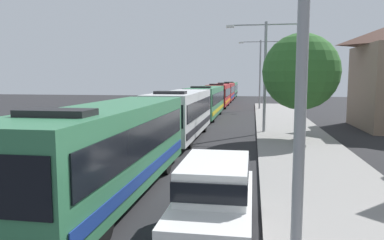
{
  "coord_description": "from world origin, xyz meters",
  "views": [
    {
      "loc": [
        3.3,
        -0.91,
        3.95
      ],
      "look_at": [
        0.36,
        16.81,
        1.89
      ],
      "focal_mm": 34.49,
      "sensor_mm": 36.0,
      "label": 1
    }
  ],
  "objects_px": {
    "white_suv": "(215,195)",
    "streetlamp_near": "(303,22)",
    "bus_second_in_line": "(181,113)",
    "bus_middle": "(206,101)",
    "bus_fourth_in_line": "(219,95)",
    "bus_rear": "(225,91)",
    "streetlamp_far": "(260,67)",
    "bus_lead": "(111,147)",
    "roadside_tree": "(301,72)",
    "bus_tail_end": "(230,89)",
    "streetlamp_mid": "(265,65)"
  },
  "relations": [
    {
      "from": "bus_tail_end",
      "to": "streetlamp_mid",
      "type": "relative_size",
      "value": 1.6
    },
    {
      "from": "bus_middle",
      "to": "bus_rear",
      "type": "xyz_separation_m",
      "value": [
        -0.0,
        25.61,
        -0.0
      ]
    },
    {
      "from": "bus_middle",
      "to": "white_suv",
      "type": "bearing_deg",
      "value": -82.31
    },
    {
      "from": "streetlamp_mid",
      "to": "streetlamp_far",
      "type": "height_order",
      "value": "streetlamp_far"
    },
    {
      "from": "roadside_tree",
      "to": "bus_second_in_line",
      "type": "bearing_deg",
      "value": -179.05
    },
    {
      "from": "streetlamp_far",
      "to": "bus_middle",
      "type": "bearing_deg",
      "value": -117.83
    },
    {
      "from": "bus_middle",
      "to": "white_suv",
      "type": "xyz_separation_m",
      "value": [
        3.7,
        -27.4,
        -0.66
      ]
    },
    {
      "from": "bus_fourth_in_line",
      "to": "bus_lead",
      "type": "bearing_deg",
      "value": -90.0
    },
    {
      "from": "bus_middle",
      "to": "bus_tail_end",
      "type": "bearing_deg",
      "value": 90.0
    },
    {
      "from": "bus_second_in_line",
      "to": "bus_rear",
      "type": "relative_size",
      "value": 0.94
    },
    {
      "from": "white_suv",
      "to": "streetlamp_near",
      "type": "xyz_separation_m",
      "value": [
        1.7,
        -2.42,
        3.83
      ]
    },
    {
      "from": "streetlamp_near",
      "to": "roadside_tree",
      "type": "relative_size",
      "value": 1.17
    },
    {
      "from": "bus_fourth_in_line",
      "to": "white_suv",
      "type": "bearing_deg",
      "value": -84.85
    },
    {
      "from": "streetlamp_near",
      "to": "roadside_tree",
      "type": "bearing_deg",
      "value": 83.09
    },
    {
      "from": "bus_second_in_line",
      "to": "white_suv",
      "type": "xyz_separation_m",
      "value": [
        3.7,
        -14.65,
        -0.66
      ]
    },
    {
      "from": "bus_rear",
      "to": "streetlamp_near",
      "type": "xyz_separation_m",
      "value": [
        5.4,
        -55.44,
        3.18
      ]
    },
    {
      "from": "white_suv",
      "to": "bus_rear",
      "type": "bearing_deg",
      "value": 93.99
    },
    {
      "from": "bus_second_in_line",
      "to": "streetlamp_far",
      "type": "xyz_separation_m",
      "value": [
        5.4,
        22.98,
        3.55
      ]
    },
    {
      "from": "white_suv",
      "to": "streetlamp_mid",
      "type": "xyz_separation_m",
      "value": [
        1.7,
        17.61,
        3.83
      ]
    },
    {
      "from": "bus_lead",
      "to": "bus_second_in_line",
      "type": "relative_size",
      "value": 1.03
    },
    {
      "from": "bus_rear",
      "to": "white_suv",
      "type": "relative_size",
      "value": 2.35
    },
    {
      "from": "white_suv",
      "to": "streetlamp_near",
      "type": "bearing_deg",
      "value": -54.87
    },
    {
      "from": "bus_middle",
      "to": "bus_rear",
      "type": "relative_size",
      "value": 1.06
    },
    {
      "from": "bus_lead",
      "to": "bus_tail_end",
      "type": "height_order",
      "value": "same"
    },
    {
      "from": "bus_fourth_in_line",
      "to": "white_suv",
      "type": "distance_m",
      "value": 41.22
    },
    {
      "from": "white_suv",
      "to": "streetlamp_near",
      "type": "relative_size",
      "value": 0.64
    },
    {
      "from": "bus_lead",
      "to": "bus_middle",
      "type": "height_order",
      "value": "same"
    },
    {
      "from": "streetlamp_near",
      "to": "streetlamp_far",
      "type": "distance_m",
      "value": 40.05
    },
    {
      "from": "bus_lead",
      "to": "white_suv",
      "type": "xyz_separation_m",
      "value": [
        3.7,
        -2.52,
        -0.66
      ]
    },
    {
      "from": "bus_middle",
      "to": "white_suv",
      "type": "distance_m",
      "value": 27.66
    },
    {
      "from": "bus_rear",
      "to": "streetlamp_far",
      "type": "relative_size",
      "value": 1.38
    },
    {
      "from": "streetlamp_far",
      "to": "roadside_tree",
      "type": "xyz_separation_m",
      "value": [
        2.08,
        -22.85,
        -0.92
      ]
    },
    {
      "from": "bus_fourth_in_line",
      "to": "white_suv",
      "type": "relative_size",
      "value": 2.11
    },
    {
      "from": "bus_second_in_line",
      "to": "streetlamp_near",
      "type": "xyz_separation_m",
      "value": [
        5.4,
        -17.07,
        3.18
      ]
    },
    {
      "from": "bus_rear",
      "to": "streetlamp_far",
      "type": "distance_m",
      "value": 16.69
    },
    {
      "from": "bus_middle",
      "to": "bus_fourth_in_line",
      "type": "distance_m",
      "value": 13.64
    },
    {
      "from": "streetlamp_far",
      "to": "streetlamp_near",
      "type": "bearing_deg",
      "value": -90.0
    },
    {
      "from": "white_suv",
      "to": "bus_lead",
      "type": "bearing_deg",
      "value": 145.76
    },
    {
      "from": "bus_rear",
      "to": "white_suv",
      "type": "bearing_deg",
      "value": -86.01
    },
    {
      "from": "bus_second_in_line",
      "to": "bus_middle",
      "type": "xyz_separation_m",
      "value": [
        0.0,
        12.75,
        0.0
      ]
    },
    {
      "from": "white_suv",
      "to": "streetlamp_far",
      "type": "bearing_deg",
      "value": 87.41
    },
    {
      "from": "bus_middle",
      "to": "streetlamp_near",
      "type": "distance_m",
      "value": 30.47
    },
    {
      "from": "white_suv",
      "to": "bus_second_in_line",
      "type": "bearing_deg",
      "value": 104.16
    },
    {
      "from": "streetlamp_far",
      "to": "bus_tail_end",
      "type": "bearing_deg",
      "value": 100.89
    },
    {
      "from": "bus_lead",
      "to": "white_suv",
      "type": "distance_m",
      "value": 4.52
    },
    {
      "from": "bus_second_in_line",
      "to": "bus_middle",
      "type": "height_order",
      "value": "same"
    },
    {
      "from": "bus_fourth_in_line",
      "to": "bus_tail_end",
      "type": "distance_m",
      "value": 24.63
    },
    {
      "from": "bus_fourth_in_line",
      "to": "bus_rear",
      "type": "distance_m",
      "value": 11.97
    },
    {
      "from": "bus_tail_end",
      "to": "streetlamp_far",
      "type": "bearing_deg",
      "value": -79.11
    },
    {
      "from": "bus_middle",
      "to": "bus_rear",
      "type": "distance_m",
      "value": 25.61
    }
  ]
}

